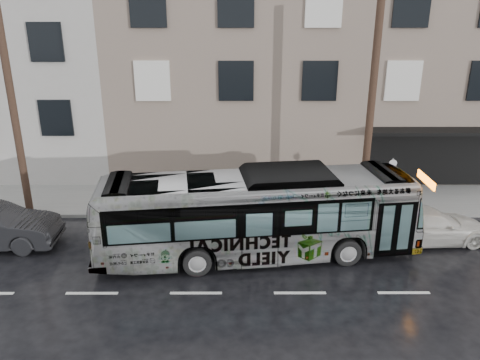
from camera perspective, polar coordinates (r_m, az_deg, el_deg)
The scene contains 8 objects.
ground at distance 16.98m, azimuth -4.66°, elevation -8.94°, with size 120.00×120.00×0.00m, color black.
sidewalk at distance 21.36m, azimuth -3.69°, elevation -2.44°, with size 90.00×3.60×0.15m, color gray.
building_taupe at distance 27.91m, azimuth 7.65°, elevation 14.18°, with size 20.00×12.00×11.00m, color gray.
utility_pole_front at distance 19.18m, azimuth 15.69°, elevation 8.57°, with size 0.30×0.30×9.00m, color #3F2A1F.
utility_pole_rear at distance 20.47m, azimuth -25.95°, elevation 8.00°, with size 0.30×0.30×9.00m, color #3F2A1F.
sign_post at distance 20.36m, azimuth 17.82°, elevation -0.69°, with size 0.06×0.06×2.40m, color slate.
bus at distance 16.22m, azimuth 2.06°, elevation -4.21°, with size 2.60×11.11×3.09m, color #B2B2B2.
white_sedan at distance 18.87m, azimuth 21.94°, elevation -5.13°, with size 1.82×4.48×1.30m, color silver.
Camera 1 is at (1.32, -14.84, 8.13)m, focal length 35.00 mm.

